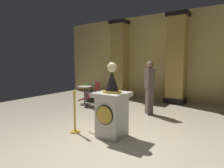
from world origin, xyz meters
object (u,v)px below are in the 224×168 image
(pedestal_clock, at_px, (112,109))
(cafe_chair_red, at_px, (95,92))
(potted_palm_left, at_px, (91,95))
(bystander_guest, at_px, (149,86))
(cafe_table, at_px, (85,93))
(stanchion_far, at_px, (75,118))
(stanchion_near, at_px, (111,110))

(pedestal_clock, height_order, cafe_chair_red, pedestal_clock)
(potted_palm_left, xyz_separation_m, cafe_chair_red, (0.82, -0.74, 0.29))
(bystander_guest, bearing_deg, potted_palm_left, 170.14)
(bystander_guest, distance_m, cafe_table, 2.69)
(stanchion_far, bearing_deg, cafe_chair_red, 118.11)
(cafe_table, bearing_deg, pedestal_clock, -37.68)
(pedestal_clock, height_order, stanchion_far, pedestal_clock)
(bystander_guest, bearing_deg, cafe_table, -176.63)
(potted_palm_left, bearing_deg, stanchion_far, -55.96)
(stanchion_far, distance_m, cafe_table, 2.97)
(stanchion_near, bearing_deg, pedestal_clock, -54.10)
(pedestal_clock, relative_size, cafe_table, 2.27)
(cafe_chair_red, bearing_deg, potted_palm_left, 137.91)
(pedestal_clock, bearing_deg, stanchion_far, -162.49)
(stanchion_far, bearing_deg, cafe_table, 127.42)
(stanchion_near, height_order, potted_palm_left, stanchion_near)
(stanchion_near, distance_m, bystander_guest, 1.62)
(pedestal_clock, bearing_deg, cafe_chair_red, 136.52)
(pedestal_clock, bearing_deg, stanchion_near, 125.90)
(stanchion_near, bearing_deg, cafe_table, 149.02)
(pedestal_clock, distance_m, bystander_guest, 2.25)
(cafe_chair_red, bearing_deg, bystander_guest, 6.72)
(stanchion_far, distance_m, potted_palm_left, 3.64)
(stanchion_far, relative_size, potted_palm_left, 1.12)
(pedestal_clock, distance_m, stanchion_far, 0.97)
(bystander_guest, distance_m, cafe_chair_red, 2.10)
(cafe_table, bearing_deg, stanchion_near, -30.98)
(stanchion_near, distance_m, cafe_table, 2.45)
(potted_palm_left, relative_size, cafe_table, 1.23)
(pedestal_clock, xyz_separation_m, stanchion_far, (-0.89, -0.28, -0.29))
(cafe_table, bearing_deg, potted_palm_left, 109.43)
(stanchion_near, bearing_deg, cafe_chair_red, 142.11)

